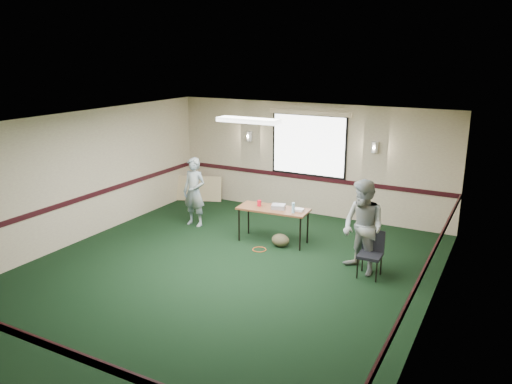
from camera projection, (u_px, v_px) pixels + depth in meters
The scene contains 13 objects.
ground at pixel (222, 273), 8.99m from camera, with size 8.00×8.00×0.00m, color black.
room_shell at pixel (275, 165), 10.37m from camera, with size 8.00×8.02×8.00m.
folding_table at pixel (273, 211), 10.31m from camera, with size 1.51×0.69×0.74m.
projector at pixel (278, 207), 10.24m from camera, with size 0.27×0.23×0.09m, color #9C9CA5.
game_console at pixel (299, 210), 10.11m from camera, with size 0.19×0.15×0.05m, color white.
red_cup at pixel (259, 203), 10.42m from camera, with size 0.08×0.08×0.13m, color red.
water_bottle at pixel (293, 208), 9.96m from camera, with size 0.06×0.06×0.21m, color #80BAD2.
duffel_bag at pixel (280, 240), 10.20m from camera, with size 0.38×0.28×0.26m, color #474428.
cable_coil at pixel (259, 249), 10.05m from camera, with size 0.28×0.28×0.01m, color #D64F1A.
folded_table at pixel (198, 188), 13.32m from camera, with size 1.29×0.06×0.67m, color tan.
conference_chair at pixel (371, 250), 8.80m from camera, with size 0.41×0.42×0.82m.
person_left at pixel (194, 192), 11.30m from camera, with size 0.57×0.38×1.57m, color #38567B.
person_right at pixel (363, 227), 8.81m from camera, with size 0.83×0.65×1.71m, color #728FB1.
Camera 1 is at (4.43, -7.00, 3.84)m, focal length 35.00 mm.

